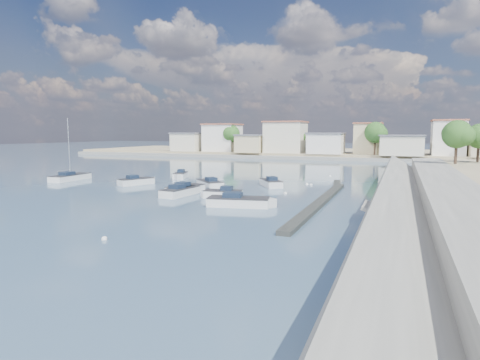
% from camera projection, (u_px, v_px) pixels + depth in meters
% --- Properties ---
extents(ground, '(400.00, 400.00, 0.00)m').
position_uv_depth(ground, '(312.00, 172.00, 68.36)').
color(ground, '#344E68').
rests_on(ground, ground).
extents(seawall_walkway, '(5.00, 90.00, 1.80)m').
position_uv_depth(seawall_walkway, '(453.00, 197.00, 36.52)').
color(seawall_walkway, slate).
rests_on(seawall_walkway, ground).
extents(breakwater, '(2.00, 31.02, 0.35)m').
position_uv_depth(breakwater, '(324.00, 198.00, 40.61)').
color(breakwater, black).
rests_on(breakwater, ground).
extents(far_shore_land, '(160.00, 40.00, 1.40)m').
position_uv_depth(far_shore_land, '(349.00, 153.00, 116.19)').
color(far_shore_land, gray).
rests_on(far_shore_land, ground).
extents(far_shore_quay, '(160.00, 2.50, 0.80)m').
position_uv_depth(far_shore_quay, '(339.00, 159.00, 96.87)').
color(far_shore_quay, slate).
rests_on(far_shore_quay, ground).
extents(far_town, '(113.01, 12.80, 8.35)m').
position_uv_depth(far_town, '(387.00, 140.00, 97.82)').
color(far_town, beige).
rests_on(far_town, far_shore_land).
extents(shore_trees, '(74.56, 38.32, 7.92)m').
position_uv_depth(shore_trees, '(375.00, 135.00, 90.44)').
color(shore_trees, '#38281E').
rests_on(shore_trees, ground).
extents(motorboat_a, '(2.42, 5.60, 1.48)m').
position_uv_depth(motorboat_a, '(181.00, 192.00, 43.37)').
color(motorboat_a, silver).
rests_on(motorboat_a, ground).
extents(motorboat_b, '(2.72, 5.49, 1.48)m').
position_uv_depth(motorboat_b, '(187.00, 189.00, 45.21)').
color(motorboat_b, silver).
rests_on(motorboat_b, ground).
extents(motorboat_c, '(4.83, 4.75, 1.48)m').
position_uv_depth(motorboat_c, '(209.00, 184.00, 49.98)').
color(motorboat_c, silver).
rests_on(motorboat_c, ground).
extents(motorboat_d, '(4.44, 2.16, 1.48)m').
position_uv_depth(motorboat_d, '(221.00, 194.00, 41.47)').
color(motorboat_d, silver).
rests_on(motorboat_d, ground).
extents(motorboat_e, '(3.64, 4.88, 1.48)m').
position_uv_depth(motorboat_e, '(138.00, 182.00, 52.34)').
color(motorboat_e, silver).
rests_on(motorboat_e, ground).
extents(motorboat_f, '(4.02, 4.79, 1.48)m').
position_uv_depth(motorboat_f, '(270.00, 183.00, 50.80)').
color(motorboat_f, silver).
rests_on(motorboat_f, ground).
extents(motorboat_g, '(2.82, 4.60, 1.48)m').
position_uv_depth(motorboat_g, '(180.00, 176.00, 59.42)').
color(motorboat_g, silver).
rests_on(motorboat_g, ground).
extents(motorboat_h, '(6.44, 3.32, 1.48)m').
position_uv_depth(motorboat_h, '(242.00, 202.00, 36.81)').
color(motorboat_h, silver).
rests_on(motorboat_h, ground).
extents(sailboat, '(2.56, 7.12, 9.00)m').
position_uv_depth(sailboat, '(72.00, 177.00, 57.11)').
color(sailboat, silver).
rests_on(sailboat, ground).
extents(mooring_buoys, '(16.64, 42.84, 0.37)m').
position_uv_depth(mooring_buoys, '(299.00, 194.00, 43.97)').
color(mooring_buoys, white).
rests_on(mooring_buoys, ground).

